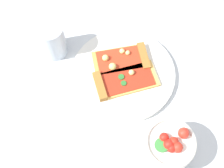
{
  "coord_description": "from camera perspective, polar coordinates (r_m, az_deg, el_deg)",
  "views": [
    {
      "loc": [
        0.29,
        0.23,
        0.73
      ],
      "look_at": [
        0.02,
        0.01,
        0.03
      ],
      "focal_mm": 49.52,
      "sensor_mm": 36.0,
      "label": 1
    }
  ],
  "objects": [
    {
      "name": "ground_plane",
      "position": [
        0.81,
        0.12,
        0.72
      ],
      "size": [
        2.4,
        2.4,
        0.0
      ],
      "primitive_type": "plane",
      "color": "silver",
      "rests_on": "ground"
    },
    {
      "name": "pizza_slice_near",
      "position": [
        0.82,
        2.1,
        4.5
      ],
      "size": [
        0.16,
        0.15,
        0.03
      ],
      "color": "gold",
      "rests_on": "plate"
    },
    {
      "name": "soda_glass",
      "position": [
        0.83,
        -10.95,
        7.89
      ],
      "size": [
        0.07,
        0.07,
        0.1
      ],
      "color": "silver",
      "rests_on": "ground_plane"
    },
    {
      "name": "salad_bowl",
      "position": [
        0.72,
        10.42,
        -11.16
      ],
      "size": [
        0.11,
        0.11,
        0.09
      ],
      "color": "white",
      "rests_on": "ground_plane"
    },
    {
      "name": "pizza_slice_far",
      "position": [
        0.79,
        1.79,
        0.57
      ],
      "size": [
        0.18,
        0.16,
        0.02
      ],
      "color": "#E5B256",
      "rests_on": "plate"
    },
    {
      "name": "plate",
      "position": [
        0.82,
        2.05,
        1.93
      ],
      "size": [
        0.27,
        0.27,
        0.01
      ],
      "primitive_type": "cylinder",
      "color": "white",
      "rests_on": "ground_plane"
    }
  ]
}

